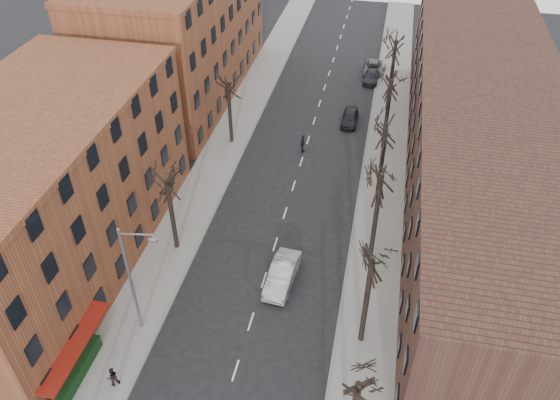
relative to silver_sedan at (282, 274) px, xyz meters
The scene contains 21 objects.
sidewalk_left 21.13m from the silver_sedan, 116.36° to the left, with size 4.00×90.00×0.15m, color gray.
sidewalk_right 20.06m from the silver_sedan, 70.71° to the left, with size 4.00×90.00×0.15m, color gray.
building_left_near 18.17m from the silver_sedan, behind, with size 12.00×26.00×12.00m, color brown.
building_left_far 33.46m from the silver_sedan, 121.90° to the left, with size 12.00×28.00×14.00m, color brown.
building_right 20.62m from the silver_sedan, 43.59° to the left, with size 12.00×50.00×10.00m, color #452B20.
awning_left 14.78m from the silver_sedan, 136.91° to the right, with size 1.20×7.00×0.15m, color maroon.
hedge 15.53m from the silver_sedan, 134.47° to the right, with size 0.80×6.00×1.00m, color black.
tree_right_b 7.49m from the silver_sedan, 33.25° to the right, with size 5.20×5.20×10.80m, color black, non-canonical shape.
tree_right_c 7.40m from the silver_sedan, 32.20° to the left, with size 5.20×5.20×11.60m, color black, non-canonical shape.
tree_right_d 13.47m from the silver_sedan, 62.43° to the left, with size 5.20×5.20×10.00m, color black, non-canonical shape.
tree_right_e 20.88m from the silver_sedan, 72.65° to the left, with size 5.20×5.20×10.80m, color black, non-canonical shape.
tree_right_f 28.62m from the silver_sedan, 77.43° to the left, with size 5.20×5.20×11.60m, color black, non-canonical shape.
tree_left_a 9.22m from the silver_sedan, 167.93° to the left, with size 5.20×5.20×9.50m, color black, non-canonical shape.
tree_left_b 20.06m from the silver_sedan, 116.61° to the left, with size 5.20×5.20×9.50m, color black, non-canonical shape.
streetlight 11.19m from the silver_sedan, 144.12° to the right, with size 2.45×0.22×9.03m.
silver_sedan is the anchor object (origin of this frame).
parked_car_near 24.32m from the silver_sedan, 84.28° to the left, with size 1.63×4.05×1.38m, color black.
parked_car_mid 34.99m from the silver_sedan, 83.56° to the left, with size 1.72×4.23×1.23m, color #21222A.
parked_car_far 37.47m from the silver_sedan, 83.99° to the left, with size 2.11×4.58×1.27m, color #56595E.
pedestrian_b 13.57m from the silver_sedan, 128.43° to the right, with size 0.73×0.57×1.49m, color black.
pedestrian_crossing 17.75m from the silver_sedan, 95.11° to the left, with size 1.07×0.45×1.83m, color black.
Camera 1 is at (6.97, -11.39, 30.19)m, focal length 35.00 mm.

